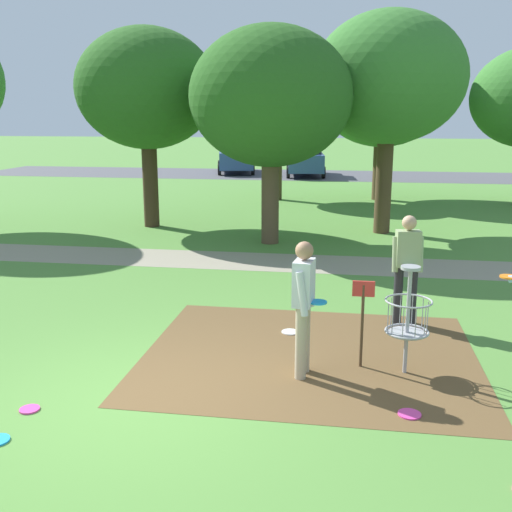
{
  "coord_description": "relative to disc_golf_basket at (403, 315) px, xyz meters",
  "views": [
    {
      "loc": [
        2.41,
        -5.9,
        3.18
      ],
      "look_at": [
        0.97,
        3.19,
        1.0
      ],
      "focal_mm": 41.9,
      "sensor_mm": 36.0,
      "label": 1
    }
  ],
  "objects": [
    {
      "name": "gravel_path",
      "position": [
        -3.11,
        5.5,
        -0.75
      ],
      "size": [
        40.0,
        1.66,
        0.0
      ],
      "primitive_type": "cube",
      "color": "gray",
      "rests_on": "ground"
    },
    {
      "name": "frisbee_near_basket",
      "position": [
        -1.51,
        1.18,
        -0.74
      ],
      "size": [
        0.26,
        0.26,
        0.02
      ],
      "primitive_type": "cylinder",
      "color": "white",
      "rests_on": "ground"
    },
    {
      "name": "tree_far_left",
      "position": [
        -6.4,
        9.3,
        3.11
      ],
      "size": [
        3.92,
        3.92,
        5.56
      ],
      "color": "#422D1E",
      "rests_on": "ground"
    },
    {
      "name": "tree_mid_left",
      "position": [
        -3.49,
        15.48,
        2.97
      ],
      "size": [
        3.33,
        3.33,
        5.17
      ],
      "color": "#4C3823",
      "rests_on": "ground"
    },
    {
      "name": "parked_car_center_left",
      "position": [
        -3.1,
        24.79,
        0.17
      ],
      "size": [
        2.31,
        4.37,
        1.84
      ],
      "color": "#2D4784",
      "rests_on": "ground"
    },
    {
      "name": "tree_near_right",
      "position": [
        0.37,
        16.07,
        3.34
      ],
      "size": [
        4.98,
        4.98,
        6.22
      ],
      "color": "#4C3823",
      "rests_on": "ground"
    },
    {
      "name": "tree_mid_right",
      "position": [
        -2.67,
        7.52,
        2.83
      ],
      "size": [
        3.96,
        3.96,
        5.29
      ],
      "color": "brown",
      "rests_on": "ground"
    },
    {
      "name": "player_foreground_watching",
      "position": [
        0.2,
        1.85,
        0.21
      ],
      "size": [
        0.49,
        0.42,
        1.71
      ],
      "color": "#232328",
      "rests_on": "ground"
    },
    {
      "name": "player_waiting_left",
      "position": [
        -1.21,
        -0.28,
        0.21
      ],
      "size": [
        0.42,
        0.48,
        1.71
      ],
      "color": "tan",
      "rests_on": "ground"
    },
    {
      "name": "frisbee_far_right",
      "position": [
        0.02,
        -1.13,
        -0.74
      ],
      "size": [
        0.25,
        0.25,
        0.02
      ],
      "primitive_type": "cylinder",
      "color": "#E53D99",
      "rests_on": "ground"
    },
    {
      "name": "tree_near_left",
      "position": [
        0.2,
        9.36,
        3.34
      ],
      "size": [
        4.02,
        4.02,
        5.83
      ],
      "color": "#4C3823",
      "rests_on": "ground"
    },
    {
      "name": "disc_golf_basket",
      "position": [
        0.0,
        0.0,
        0.0
      ],
      "size": [
        0.98,
        0.58,
        1.39
      ],
      "color": "#9E9EA3",
      "rests_on": "ground"
    },
    {
      "name": "parking_lot_strip",
      "position": [
        -3.11,
        25.26,
        -0.75
      ],
      "size": [
        36.0,
        6.0,
        0.01
      ],
      "primitive_type": "cube",
      "color": "#4C4C51",
      "rests_on": "ground"
    },
    {
      "name": "parked_car_leftmost",
      "position": [
        -7.09,
        25.86,
        0.17
      ],
      "size": [
        2.65,
        4.49,
        1.84
      ],
      "color": "#2D4784",
      "rests_on": "ground"
    },
    {
      "name": "frisbee_far_left",
      "position": [
        -4.12,
        -1.67,
        -0.74
      ],
      "size": [
        0.22,
        0.22,
        0.02
      ],
      "primitive_type": "cylinder",
      "color": "#E53D99",
      "rests_on": "ground"
    },
    {
      "name": "ground_plane",
      "position": [
        -3.11,
        -1.34,
        -0.75
      ],
      "size": [
        160.0,
        160.0,
        0.0
      ],
      "primitive_type": "plane",
      "color": "#518438"
    },
    {
      "name": "dirt_tee_pad",
      "position": [
        -1.17,
        0.35,
        -0.75
      ],
      "size": [
        4.46,
        3.72,
        0.01
      ],
      "primitive_type": "cube",
      "color": "brown",
      "rests_on": "ground"
    }
  ]
}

